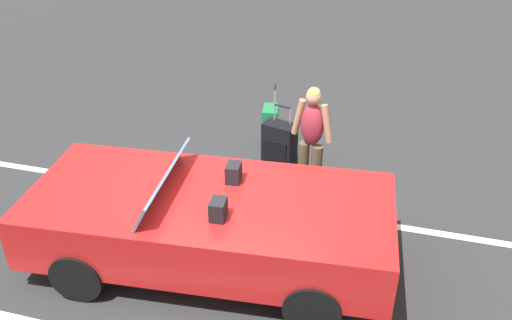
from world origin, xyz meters
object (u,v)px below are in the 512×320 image
at_px(suitcase_medium_bright, 270,125).
at_px(traveler_person, 311,137).
at_px(convertible_car, 192,220).
at_px(suitcase_large_black, 279,146).

distance_m(suitcase_medium_bright, traveler_person, 1.78).
relative_size(convertible_car, suitcase_medium_bright, 4.32).
height_order(suitcase_large_black, traveler_person, traveler_person).
distance_m(convertible_car, suitcase_medium_bright, 3.13).
height_order(convertible_car, suitcase_large_black, convertible_car).
bearing_deg(suitcase_medium_bright, convertible_car, 78.36).
xyz_separation_m(convertible_car, suitcase_large_black, (-0.48, -2.35, -0.22)).
height_order(suitcase_large_black, suitcase_medium_bright, suitcase_large_black).
xyz_separation_m(suitcase_large_black, traveler_person, (-0.58, 0.64, 0.56)).
bearing_deg(suitcase_large_black, convertible_car, 3.27).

